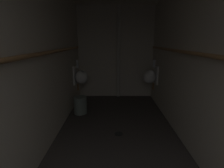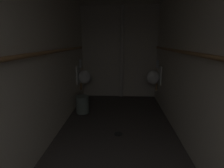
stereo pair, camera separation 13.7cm
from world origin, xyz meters
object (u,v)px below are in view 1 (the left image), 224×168
(standpipe_back_wall, at_px, (118,53))
(waste_bin, at_px, (80,105))
(urinal_left_mid, at_px, (81,77))
(urinal_right_mid, at_px, (151,76))
(floor_drain, at_px, (119,134))

(standpipe_back_wall, bearing_deg, waste_bin, -127.09)
(urinal_left_mid, bearing_deg, waste_bin, -82.00)
(standpipe_back_wall, bearing_deg, urinal_right_mid, -29.44)
(standpipe_back_wall, xyz_separation_m, waste_bin, (-0.84, -1.11, -1.02))
(floor_drain, bearing_deg, standpipe_back_wall, 88.68)
(urinal_left_mid, relative_size, urinal_right_mid, 1.00)
(urinal_left_mid, distance_m, urinal_right_mid, 1.71)
(urinal_left_mid, bearing_deg, urinal_right_mid, 2.21)
(urinal_left_mid, bearing_deg, floor_drain, -58.80)
(urinal_left_mid, relative_size, floor_drain, 5.39)
(urinal_right_mid, height_order, waste_bin, urinal_right_mid)
(waste_bin, bearing_deg, standpipe_back_wall, 52.91)
(urinal_right_mid, distance_m, floor_drain, 1.86)
(urinal_left_mid, xyz_separation_m, floor_drain, (0.88, -1.46, -0.68))
(standpipe_back_wall, distance_m, waste_bin, 1.73)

